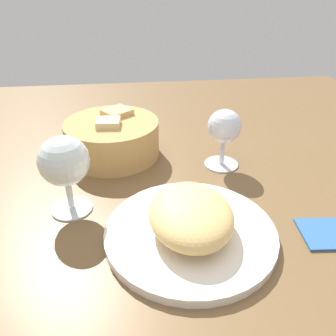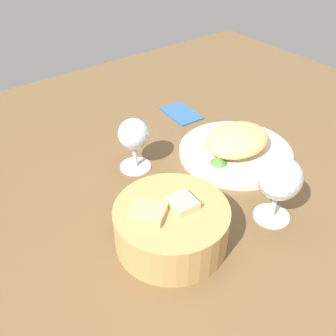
{
  "view_description": "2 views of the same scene",
  "coord_description": "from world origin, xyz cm",
  "px_view_note": "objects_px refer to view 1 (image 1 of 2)",
  "views": [
    {
      "loc": [
        -47.44,
        2.48,
        34.92
      ],
      "look_at": [
        5.45,
        -3.71,
        3.56
      ],
      "focal_mm": 37.07,
      "sensor_mm": 36.0,
      "label": 1
    },
    {
      "loc": [
        46.99,
        42.82,
        50.86
      ],
      "look_at": [
        9.71,
        -5.99,
        4.42
      ],
      "focal_mm": 41.76,
      "sensor_mm": 36.0,
      "label": 2
    }
  ],
  "objects_px": {
    "plate": "(190,233)",
    "wine_glass_far": "(64,165)",
    "bread_basket": "(113,138)",
    "wine_glass_near": "(224,130)"
  },
  "relations": [
    {
      "from": "plate",
      "to": "bread_basket",
      "type": "height_order",
      "value": "bread_basket"
    },
    {
      "from": "plate",
      "to": "wine_glass_far",
      "type": "distance_m",
      "value": 0.22
    },
    {
      "from": "plate",
      "to": "wine_glass_near",
      "type": "distance_m",
      "value": 0.24
    },
    {
      "from": "wine_glass_far",
      "to": "wine_glass_near",
      "type": "bearing_deg",
      "value": -67.05
    },
    {
      "from": "wine_glass_near",
      "to": "wine_glass_far",
      "type": "xyz_separation_m",
      "value": [
        -0.12,
        0.28,
        0.01
      ]
    },
    {
      "from": "bread_basket",
      "to": "wine_glass_near",
      "type": "bearing_deg",
      "value": -108.13
    },
    {
      "from": "plate",
      "to": "bread_basket",
      "type": "relative_size",
      "value": 1.31
    },
    {
      "from": "plate",
      "to": "wine_glass_far",
      "type": "relative_size",
      "value": 1.93
    },
    {
      "from": "plate",
      "to": "bread_basket",
      "type": "xyz_separation_m",
      "value": [
        0.27,
        0.12,
        0.03
      ]
    },
    {
      "from": "plate",
      "to": "wine_glass_far",
      "type": "height_order",
      "value": "wine_glass_far"
    }
  ]
}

